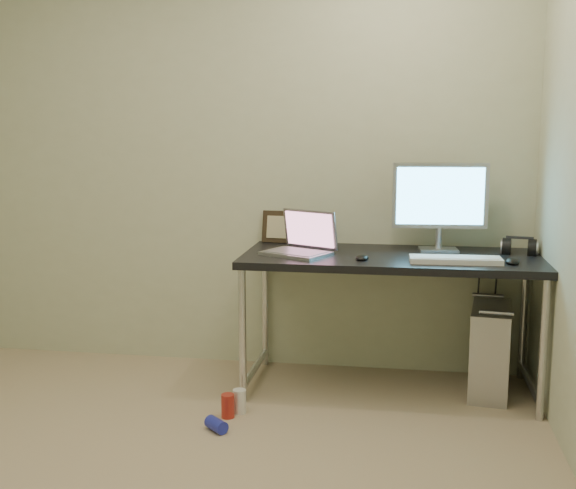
# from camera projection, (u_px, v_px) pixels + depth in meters

# --- Properties ---
(wall_back) EXTENTS (3.50, 0.02, 2.50)m
(wall_back) POSITION_uv_depth(u_px,v_px,m) (229.00, 157.00, 4.25)
(wall_back) COLOR beige
(wall_back) RESTS_ON ground
(desk) EXTENTS (1.57, 0.69, 0.75)m
(desk) POSITION_uv_depth(u_px,v_px,m) (391.00, 270.00, 3.85)
(desk) COLOR black
(desk) RESTS_ON ground
(tower_computer) EXTENTS (0.26, 0.48, 0.51)m
(tower_computer) POSITION_uv_depth(u_px,v_px,m) (490.00, 350.00, 3.88)
(tower_computer) COLOR silver
(tower_computer) RESTS_ON ground
(cable_a) EXTENTS (0.01, 0.16, 0.69)m
(cable_a) POSITION_uv_depth(u_px,v_px,m) (477.00, 309.00, 4.11)
(cable_a) COLOR black
(cable_a) RESTS_ON ground
(cable_b) EXTENTS (0.02, 0.11, 0.71)m
(cable_b) POSITION_uv_depth(u_px,v_px,m) (494.00, 314.00, 4.08)
(cable_b) COLOR black
(cable_b) RESTS_ON ground
(can_red) EXTENTS (0.08, 0.08, 0.12)m
(can_red) POSITION_uv_depth(u_px,v_px,m) (228.00, 406.00, 3.57)
(can_red) COLOR #B1291F
(can_red) RESTS_ON ground
(can_white) EXTENTS (0.07, 0.07, 0.12)m
(can_white) POSITION_uv_depth(u_px,v_px,m) (239.00, 401.00, 3.62)
(can_white) COLOR white
(can_white) RESTS_ON ground
(can_blue) EXTENTS (0.13, 0.12, 0.06)m
(can_blue) POSITION_uv_depth(u_px,v_px,m) (216.00, 425.00, 3.41)
(can_blue) COLOR #242CBA
(can_blue) RESTS_ON ground
(laptop) EXTENTS (0.42, 0.39, 0.23)m
(laptop) POSITION_uv_depth(u_px,v_px,m) (302.00, 244.00, 3.87)
(laptop) COLOR #AFAFB6
(laptop) RESTS_ON desk
(monitor) EXTENTS (0.51, 0.17, 0.48)m
(monitor) POSITION_uv_depth(u_px,v_px,m) (440.00, 200.00, 3.91)
(monitor) COLOR #AFAFB6
(monitor) RESTS_ON desk
(keyboard) EXTENTS (0.46, 0.17, 0.03)m
(keyboard) POSITION_uv_depth(u_px,v_px,m) (455.00, 260.00, 3.62)
(keyboard) COLOR silver
(keyboard) RESTS_ON desk
(mouse_right) EXTENTS (0.09, 0.12, 0.04)m
(mouse_right) POSITION_uv_depth(u_px,v_px,m) (512.00, 260.00, 3.59)
(mouse_right) COLOR black
(mouse_right) RESTS_ON desk
(mouse_left) EXTENTS (0.08, 0.11, 0.04)m
(mouse_left) POSITION_uv_depth(u_px,v_px,m) (362.00, 256.00, 3.70)
(mouse_left) COLOR black
(mouse_left) RESTS_ON desk
(headphones) EXTENTS (0.19, 0.12, 0.12)m
(headphones) POSITION_uv_depth(u_px,v_px,m) (519.00, 248.00, 3.86)
(headphones) COLOR black
(headphones) RESTS_ON desk
(picture_frame) EXTENTS (0.24, 0.09, 0.19)m
(picture_frame) POSITION_uv_depth(u_px,v_px,m) (282.00, 227.00, 4.23)
(picture_frame) COLOR black
(picture_frame) RESTS_ON desk
(webcam) EXTENTS (0.04, 0.04, 0.12)m
(webcam) POSITION_uv_depth(u_px,v_px,m) (325.00, 229.00, 4.16)
(webcam) COLOR silver
(webcam) RESTS_ON desk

